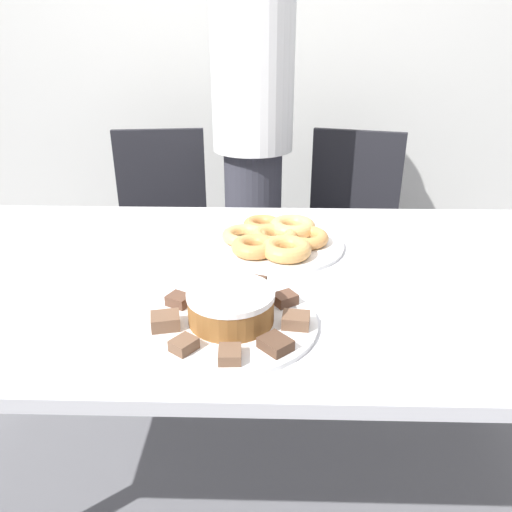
{
  "coord_description": "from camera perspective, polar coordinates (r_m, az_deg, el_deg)",
  "views": [
    {
      "loc": [
        0.06,
        -1.1,
        1.29
      ],
      "look_at": [
        0.04,
        -0.04,
        0.81
      ],
      "focal_mm": 35.0,
      "sensor_mm": 36.0,
      "label": 1
    }
  ],
  "objects": [
    {
      "name": "person_standing",
      "position": [
        2.04,
        -0.27,
        13.75
      ],
      "size": [
        0.32,
        0.32,
        1.72
      ],
      "color": "#383842",
      "rests_on": "ground_plane"
    },
    {
      "name": "table",
      "position": [
        1.26,
        -1.65,
        -4.94
      ],
      "size": [
        1.77,
        0.95,
        0.75
      ],
      "color": "silver",
      "rests_on": "ground_plane"
    },
    {
      "name": "lamington_2",
      "position": [
        0.99,
        4.59,
        -7.32
      ],
      "size": [
        0.06,
        0.05,
        0.03
      ],
      "rotation": [
        0.0,
        0.0,
        6.15
      ],
      "color": "brown",
      "rests_on": "plate_cake"
    },
    {
      "name": "napkin",
      "position": [
        1.32,
        20.74,
        -1.21
      ],
      "size": [
        0.1,
        0.08,
        0.01
      ],
      "color": "white",
      "rests_on": "table"
    },
    {
      "name": "office_chair_right",
      "position": [
        2.23,
        10.4,
        1.31
      ],
      "size": [
        0.54,
        0.54,
        0.9
      ],
      "rotation": [
        0.0,
        0.0,
        -0.26
      ],
      "color": "black",
      "rests_on": "ground_plane"
    },
    {
      "name": "office_chair_left",
      "position": [
        2.26,
        -10.54,
        1.54
      ],
      "size": [
        0.49,
        0.49,
        0.9
      ],
      "rotation": [
        0.0,
        0.0,
        0.13
      ],
      "color": "black",
      "rests_on": "ground_plane"
    },
    {
      "name": "lamington_8",
      "position": [
        0.92,
        -8.24,
        -10.0
      ],
      "size": [
        0.06,
        0.06,
        0.02
      ],
      "rotation": [
        0.0,
        0.0,
        10.34
      ],
      "color": "brown",
      "rests_on": "plate_cake"
    },
    {
      "name": "lamington_3",
      "position": [
        1.06,
        3.32,
        -4.91
      ],
      "size": [
        0.06,
        0.06,
        0.02
      ],
      "rotation": [
        0.0,
        0.0,
        6.85
      ],
      "color": "brown",
      "rests_on": "plate_cake"
    },
    {
      "name": "wall_back",
      "position": [
        2.67,
        0.12,
        24.63
      ],
      "size": [
        8.0,
        0.05,
        2.6
      ],
      "color": "silver",
      "rests_on": "ground_plane"
    },
    {
      "name": "lamington_1",
      "position": [
        0.92,
        2.25,
        -10.01
      ],
      "size": [
        0.07,
        0.07,
        0.02
      ],
      "rotation": [
        0.0,
        0.0,
        5.46
      ],
      "color": "#513828",
      "rests_on": "plate_cake"
    },
    {
      "name": "donut_0",
      "position": [
        1.36,
        2.09,
        2.27
      ],
      "size": [
        0.13,
        0.13,
        0.04
      ],
      "color": "tan",
      "rests_on": "plate_donuts"
    },
    {
      "name": "donut_5",
      "position": [
        1.36,
        5.66,
        2.13
      ],
      "size": [
        0.13,
        0.13,
        0.03
      ],
      "color": "#D18E4C",
      "rests_on": "plate_donuts"
    },
    {
      "name": "plate_donuts",
      "position": [
        1.37,
        2.08,
        1.39
      ],
      "size": [
        0.38,
        0.38,
        0.01
      ],
      "color": "white",
      "rests_on": "table"
    },
    {
      "name": "lamington_7",
      "position": [
        0.99,
        -10.31,
        -7.32
      ],
      "size": [
        0.06,
        0.06,
        0.03
      ],
      "rotation": [
        0.0,
        0.0,
        9.65
      ],
      "color": "brown",
      "rests_on": "plate_cake"
    },
    {
      "name": "donut_6",
      "position": [
        1.42,
        4.18,
        3.35
      ],
      "size": [
        0.13,
        0.13,
        0.04
      ],
      "color": "#E5AD66",
      "rests_on": "plate_donuts"
    },
    {
      "name": "plate_cake",
      "position": [
        1.01,
        -2.84,
        -7.59
      ],
      "size": [
        0.35,
        0.35,
        0.01
      ],
      "color": "white",
      "rests_on": "table"
    },
    {
      "name": "frosted_cake",
      "position": [
        0.99,
        -2.88,
        -5.72
      ],
      "size": [
        0.17,
        0.17,
        0.07
      ],
      "color": "brown",
      "rests_on": "plate_cake"
    },
    {
      "name": "ground_plane",
      "position": [
        1.7,
        -1.35,
        -25.17
      ],
      "size": [
        12.0,
        12.0,
        0.0
      ],
      "primitive_type": "plane",
      "color": "slate"
    },
    {
      "name": "donut_4",
      "position": [
        1.27,
        3.49,
        0.8
      ],
      "size": [
        0.13,
        0.13,
        0.04
      ],
      "color": "tan",
      "rests_on": "plate_donuts"
    },
    {
      "name": "donut_1",
      "position": [
        1.44,
        0.72,
        3.58
      ],
      "size": [
        0.11,
        0.11,
        0.03
      ],
      "color": "#C68447",
      "rests_on": "plate_donuts"
    },
    {
      "name": "lamington_4",
      "position": [
        1.1,
        -0.4,
        -3.39
      ],
      "size": [
        0.06,
        0.07,
        0.03
      ],
      "rotation": [
        0.0,
        0.0,
        7.55
      ],
      "color": "#513828",
      "rests_on": "plate_cake"
    },
    {
      "name": "donut_3",
      "position": [
        1.29,
        -0.24,
        1.07
      ],
      "size": [
        0.12,
        0.12,
        0.04
      ],
      "color": "#D18E4C",
      "rests_on": "plate_donuts"
    },
    {
      "name": "donut_2",
      "position": [
        1.37,
        -1.43,
        2.37
      ],
      "size": [
        0.12,
        0.12,
        0.03
      ],
      "color": "#E5AD66",
      "rests_on": "plate_donuts"
    },
    {
      "name": "lamington_6",
      "position": [
        1.07,
        -8.81,
        -4.99
      ],
      "size": [
        0.06,
        0.06,
        0.02
      ],
      "rotation": [
        0.0,
        0.0,
        8.95
      ],
      "color": "brown",
      "rests_on": "plate_cake"
    },
    {
      "name": "lamington_0",
      "position": [
        0.89,
        -3.07,
        -11.16
      ],
      "size": [
        0.04,
        0.05,
        0.02
      ],
      "rotation": [
        0.0,
        0.0,
        4.76
      ],
      "color": "brown",
      "rests_on": "plate_cake"
    },
    {
      "name": "lamington_5",
      "position": [
        1.11,
        -4.98,
        -3.6
      ],
      "size": [
        0.07,
        0.07,
        0.02
      ],
      "rotation": [
        0.0,
        0.0,
        8.25
      ],
      "color": "brown",
      "rests_on": "plate_cake"
    }
  ]
}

